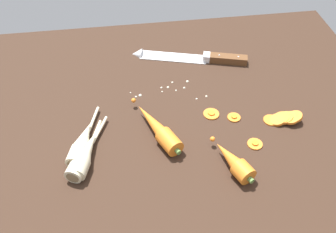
# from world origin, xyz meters

# --- Properties ---
(ground_plane) EXTENTS (1.20, 0.90, 0.04)m
(ground_plane) POSITION_xyz_m (0.00, 0.00, -0.02)
(ground_plane) COLOR #332116
(chefs_knife) EXTENTS (0.34, 0.13, 0.04)m
(chefs_knife) POSITION_xyz_m (0.09, 0.23, 0.01)
(chefs_knife) COLOR silver
(chefs_knife) RESTS_ON ground_plane
(whole_carrot) EXTENTS (0.11, 0.20, 0.04)m
(whole_carrot) POSITION_xyz_m (-0.03, -0.06, 0.02)
(whole_carrot) COLOR orange
(whole_carrot) RESTS_ON ground_plane
(whole_carrot_second) EXTENTS (0.08, 0.14, 0.04)m
(whole_carrot_second) POSITION_xyz_m (0.12, -0.19, 0.02)
(whole_carrot_second) COLOR orange
(whole_carrot_second) RESTS_ON ground_plane
(parsnip_front) EXTENTS (0.10, 0.19, 0.04)m
(parsnip_front) POSITION_xyz_m (-0.20, -0.12, 0.02)
(parsnip_front) COLOR beige
(parsnip_front) RESTS_ON ground_plane
(parsnip_mid_left) EXTENTS (0.08, 0.17, 0.04)m
(parsnip_mid_left) POSITION_xyz_m (-0.20, -0.12, 0.02)
(parsnip_mid_left) COLOR beige
(parsnip_mid_left) RESTS_ON ground_plane
(parsnip_mid_right) EXTENTS (0.08, 0.19, 0.04)m
(parsnip_mid_right) POSITION_xyz_m (-0.21, -0.08, 0.02)
(parsnip_mid_right) COLOR beige
(parsnip_mid_right) RESTS_ON ground_plane
(carrot_slice_stack) EXTENTS (0.09, 0.05, 0.03)m
(carrot_slice_stack) POSITION_xyz_m (0.29, -0.06, 0.01)
(carrot_slice_stack) COLOR orange
(carrot_slice_stack) RESTS_ON ground_plane
(carrot_slice_stray_near) EXTENTS (0.04, 0.04, 0.01)m
(carrot_slice_stray_near) POSITION_xyz_m (0.11, -0.01, 0.00)
(carrot_slice_stray_near) COLOR orange
(carrot_slice_stray_near) RESTS_ON ground_plane
(carrot_slice_stray_mid) EXTENTS (0.04, 0.04, 0.01)m
(carrot_slice_stray_mid) POSITION_xyz_m (0.19, -0.13, 0.00)
(carrot_slice_stray_mid) COLOR orange
(carrot_slice_stray_mid) RESTS_ON ground_plane
(carrot_slice_stray_far) EXTENTS (0.03, 0.03, 0.01)m
(carrot_slice_stray_far) POSITION_xyz_m (0.17, -0.03, 0.00)
(carrot_slice_stray_far) COLOR orange
(carrot_slice_stray_far) RESTS_ON ground_plane
(mince_crumbs) EXTENTS (0.21, 0.08, 0.01)m
(mince_crumbs) POSITION_xyz_m (0.01, 0.10, 0.00)
(mince_crumbs) COLOR silver
(mince_crumbs) RESTS_ON ground_plane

